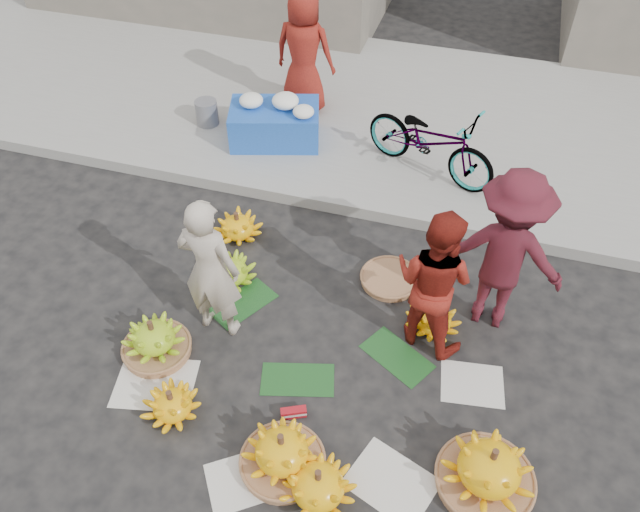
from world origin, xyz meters
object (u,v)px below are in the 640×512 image
(banana_bunch_4, at_px, (489,469))
(flower_table, at_px, (275,122))
(banana_bunch_0, at_px, (155,340))
(vendor_cream, at_px, (210,269))
(bicycle, at_px, (431,140))

(banana_bunch_4, xyz_separation_m, flower_table, (-3.06, 3.83, 0.16))
(banana_bunch_0, height_order, banana_bunch_4, banana_bunch_4)
(banana_bunch_0, bearing_deg, vendor_cream, 47.35)
(banana_bunch_0, bearing_deg, flower_table, 90.57)
(banana_bunch_0, relative_size, banana_bunch_4, 0.80)
(flower_table, distance_m, bicycle, 1.98)
(banana_bunch_4, relative_size, vendor_cream, 0.56)
(vendor_cream, bearing_deg, flower_table, -79.31)
(banana_bunch_4, distance_m, flower_table, 4.90)
(vendor_cream, distance_m, flower_table, 3.01)
(banana_bunch_4, bearing_deg, flower_table, 128.65)
(banana_bunch_4, xyz_separation_m, bicycle, (-1.09, 3.71, 0.34))
(banana_bunch_0, height_order, vendor_cream, vendor_cream)
(banana_bunch_0, relative_size, bicycle, 0.40)
(banana_bunch_0, bearing_deg, banana_bunch_4, -7.88)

